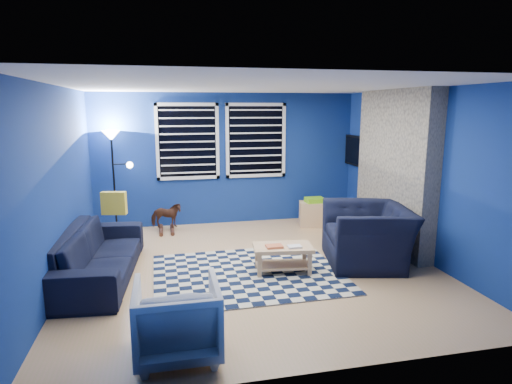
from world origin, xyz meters
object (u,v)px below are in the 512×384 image
(cabinet, at_px, (314,213))
(floor_lamp, at_px, (113,150))
(tv, at_px, (357,151))
(sofa, at_px, (98,254))
(armchair_bent, at_px, (177,319))
(armchair_big, at_px, (368,235))
(rocking_horse, at_px, (166,215))
(coffee_table, at_px, (283,253))

(cabinet, bearing_deg, floor_lamp, -172.02)
(tv, relative_size, floor_lamp, 0.55)
(sofa, bearing_deg, armchair_bent, -150.46)
(sofa, height_order, armchair_big, armchair_big)
(rocking_horse, bearing_deg, coffee_table, -140.18)
(rocking_horse, relative_size, cabinet, 0.88)
(tv, distance_m, rocking_horse, 3.81)
(armchair_bent, bearing_deg, cabinet, -124.91)
(armchair_bent, bearing_deg, floor_lamp, -77.58)
(tv, height_order, rocking_horse, tv)
(armchair_big, relative_size, armchair_bent, 1.66)
(rocking_horse, bearing_deg, tv, -84.74)
(tv, relative_size, armchair_big, 0.78)
(sofa, bearing_deg, armchair_big, -89.04)
(rocking_horse, bearing_deg, armchair_big, -121.67)
(coffee_table, relative_size, floor_lamp, 0.46)
(rocking_horse, xyz_separation_m, coffee_table, (1.53, -2.34, -0.03))
(coffee_table, bearing_deg, armchair_big, 4.55)
(sofa, relative_size, floor_lamp, 1.24)
(sofa, distance_m, coffee_table, 2.45)
(armchair_big, relative_size, coffee_table, 1.51)
(coffee_table, distance_m, floor_lamp, 3.66)
(floor_lamp, bearing_deg, coffee_table, -46.29)
(tv, distance_m, coffee_table, 3.29)
(cabinet, relative_size, floor_lamp, 0.34)
(coffee_table, xyz_separation_m, cabinet, (1.23, 2.14, -0.03))
(sofa, bearing_deg, cabinet, -59.28)
(sofa, xyz_separation_m, armchair_bent, (0.96, -2.05, 0.02))
(coffee_table, height_order, floor_lamp, floor_lamp)
(tv, xyz_separation_m, armchair_bent, (-3.59, -3.96, -1.05))
(sofa, distance_m, cabinet, 4.08)
(armchair_big, height_order, floor_lamp, floor_lamp)
(armchair_big, bearing_deg, cabinet, -165.91)
(rocking_horse, relative_size, coffee_table, 0.65)
(sofa, xyz_separation_m, floor_lamp, (0.04, 2.16, 1.17))
(rocking_horse, height_order, floor_lamp, floor_lamp)
(rocking_horse, bearing_deg, cabinet, -87.59)
(tv, xyz_separation_m, floor_lamp, (-4.50, 0.25, 0.10))
(sofa, relative_size, armchair_bent, 2.93)
(tv, height_order, armchair_bent, tv)
(armchair_bent, relative_size, rocking_horse, 1.40)
(tv, xyz_separation_m, coffee_table, (-2.12, -2.25, -1.12))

